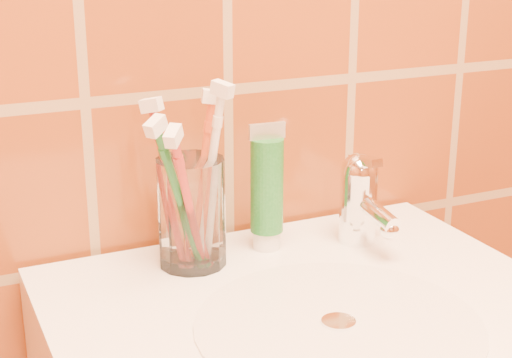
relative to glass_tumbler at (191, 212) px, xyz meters
name	(u,v)px	position (x,y,z in m)	size (l,w,h in m)	color
glass_tumbler	(191,212)	(0.00, 0.00, 0.00)	(0.08, 0.08, 0.13)	white
toothpaste_tube	(267,191)	(0.10, 0.01, 0.01)	(0.05, 0.04, 0.16)	white
faucet	(360,196)	(0.22, -0.03, 0.00)	(0.05, 0.11, 0.12)	white
toothbrush_0	(170,186)	(-0.02, 0.01, 0.03)	(0.05, 0.05, 0.21)	#A52A23
toothbrush_1	(202,178)	(0.02, 0.01, 0.04)	(0.05, 0.03, 0.22)	#E35B28
toothbrush_2	(179,198)	(-0.02, -0.03, 0.03)	(0.09, 0.06, 0.20)	#1D6C2B
toothbrush_3	(210,176)	(0.02, -0.01, 0.05)	(0.05, 0.06, 0.23)	white
toothbrush_4	(188,202)	(-0.02, -0.04, 0.03)	(0.07, 0.08, 0.20)	#A62A23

